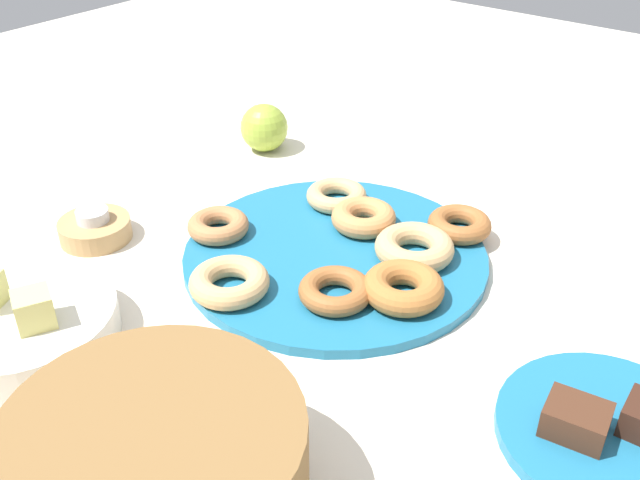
% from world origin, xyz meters
% --- Properties ---
extents(ground_plane, '(2.40, 2.40, 0.00)m').
position_xyz_m(ground_plane, '(0.00, 0.00, 0.00)').
color(ground_plane, beige).
extents(donut_plate, '(0.37, 0.37, 0.01)m').
position_xyz_m(donut_plate, '(0.00, 0.00, 0.01)').
color(donut_plate, '#1E6B93').
rests_on(donut_plate, ground_plane).
extents(donut_0, '(0.11, 0.11, 0.02)m').
position_xyz_m(donut_0, '(0.14, 0.06, 0.02)').
color(donut_0, '#B27547').
rests_on(donut_0, donut_plate).
extents(donut_1, '(0.11, 0.11, 0.02)m').
position_xyz_m(donut_1, '(-0.06, 0.08, 0.02)').
color(donut_1, '#995B2D').
rests_on(donut_1, donut_plate).
extents(donut_2, '(0.09, 0.09, 0.02)m').
position_xyz_m(donut_2, '(-0.10, -0.13, 0.02)').
color(donut_2, '#995B2D').
rests_on(donut_2, donut_plate).
extents(donut_3, '(0.11, 0.11, 0.03)m').
position_xyz_m(donut_3, '(0.01, -0.07, 0.03)').
color(donut_3, '#C6844C').
rests_on(donut_3, donut_plate).
extents(donut_4, '(0.11, 0.11, 0.03)m').
position_xyz_m(donut_4, '(-0.12, 0.03, 0.03)').
color(donut_4, '#AD6B33').
rests_on(donut_4, donut_plate).
extents(donut_5, '(0.10, 0.10, 0.03)m').
position_xyz_m(donut_5, '(0.04, 0.14, 0.03)').
color(donut_5, tan).
rests_on(donut_5, donut_plate).
extents(donut_6, '(0.10, 0.10, 0.03)m').
position_xyz_m(donut_6, '(-0.08, -0.05, 0.03)').
color(donut_6, tan).
rests_on(donut_6, donut_plate).
extents(donut_7, '(0.09, 0.09, 0.02)m').
position_xyz_m(donut_7, '(0.07, -0.10, 0.02)').
color(donut_7, tan).
rests_on(donut_7, donut_plate).
extents(cake_plate, '(0.20, 0.20, 0.01)m').
position_xyz_m(cake_plate, '(-0.37, 0.08, 0.01)').
color(cake_plate, '#1E6B93').
rests_on(cake_plate, ground_plane).
extents(brownie_far, '(0.06, 0.05, 0.03)m').
position_xyz_m(brownie_far, '(-0.34, 0.10, 0.03)').
color(brownie_far, '#472819').
rests_on(brownie_far, cake_plate).
extents(candle_holder, '(0.09, 0.09, 0.03)m').
position_xyz_m(candle_holder, '(0.27, 0.15, 0.01)').
color(candle_holder, tan).
rests_on(candle_holder, ground_plane).
extents(tealight, '(0.04, 0.04, 0.01)m').
position_xyz_m(tealight, '(0.27, 0.15, 0.03)').
color(tealight, silver).
rests_on(tealight, candle_holder).
extents(basket, '(0.29, 0.29, 0.10)m').
position_xyz_m(basket, '(-0.11, 0.38, 0.05)').
color(basket, brown).
rests_on(basket, ground_plane).
extents(fruit_bowl, '(0.20, 0.20, 0.04)m').
position_xyz_m(fruit_bowl, '(0.16, 0.32, 0.02)').
color(fruit_bowl, silver).
rests_on(fruit_bowl, ground_plane).
extents(melon_chunk_left, '(0.05, 0.05, 0.04)m').
position_xyz_m(melon_chunk_left, '(0.13, 0.32, 0.06)').
color(melon_chunk_left, '#DBD67A').
rests_on(melon_chunk_left, fruit_bowl).
extents(apple, '(0.08, 0.08, 0.08)m').
position_xyz_m(apple, '(0.28, -0.18, 0.04)').
color(apple, '#93AD38').
rests_on(apple, ground_plane).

